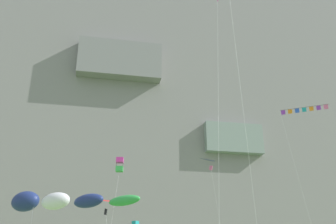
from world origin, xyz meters
The scene contains 7 objects.
cliff_face centered at (-0.03, 66.94, 33.26)m, with size 180.00×25.12×66.58m.
kite_delta_low_center centered at (10.61, 36.63, 14.14)m, with size 2.26×2.10×14.51m.
kite_delta_near_cliff centered at (-1.47, 27.73, 7.73)m, with size 2.14×5.53×7.99m.
kite_banner_front_field centered at (19.11, 30.43, 18.69)m, with size 4.44×3.70×19.76m.
kite_box_far_left centered at (-0.60, 30.32, 12.23)m, with size 1.70×5.04×12.93m.
kite_windsock_mid_left centered at (-4.44, 12.87, 5.95)m, with size 5.78×5.83×6.54m.
kite_delta_far_right centered at (6.71, 21.45, 25.25)m, with size 3.70×5.72×26.10m.
Camera 1 is at (-2.68, -4.52, 3.17)m, focal length 40.84 mm.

